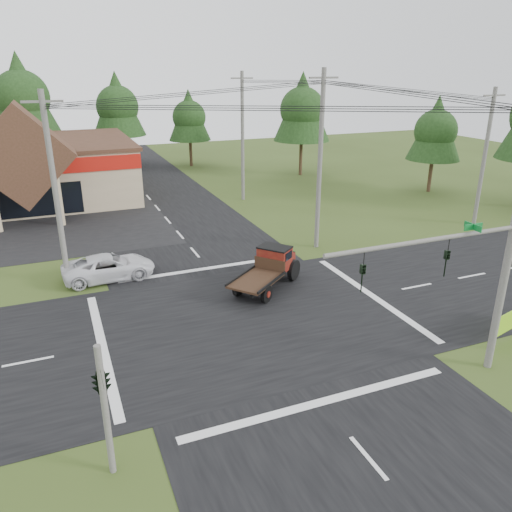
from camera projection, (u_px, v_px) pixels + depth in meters
ground at (251, 319)px, 24.34m from camera, size 120.00×120.00×0.00m
road_ns at (251, 319)px, 24.33m from camera, size 12.00×120.00×0.02m
road_ew at (251, 319)px, 24.33m from camera, size 120.00×12.00×0.02m
traffic_signal_mast at (472, 273)px, 18.34m from camera, size 8.12×0.24×7.00m
traffic_signal_corner at (100, 369)px, 14.09m from camera, size 0.53×2.48×4.40m
utility_pole_nr at (512, 236)px, 18.50m from camera, size 2.00×0.30×11.00m
utility_pole_nw at (55, 190)px, 26.50m from camera, size 2.00×0.30×10.50m
utility_pole_ne at (320, 160)px, 31.99m from camera, size 2.00×0.30×11.50m
utility_pole_far at (484, 157)px, 37.18m from camera, size 2.00×0.30×10.20m
utility_pole_n at (243, 136)px, 44.15m from camera, size 2.00×0.30×11.20m
tree_row_c at (21, 95)px, 53.14m from camera, size 7.28×7.28×13.13m
tree_row_d at (117, 105)px, 58.03m from camera, size 6.16×6.16×11.11m
tree_row_e at (189, 116)px, 59.61m from camera, size 5.04×5.04×9.09m
tree_side_ne at (302, 107)px, 54.03m from camera, size 6.16×6.16×11.11m
tree_side_e_near at (436, 129)px, 46.96m from camera, size 5.04×5.04×9.09m
antique_flatbed_truck at (266, 270)px, 27.30m from camera, size 5.31×4.80×2.18m
white_pickup at (109, 267)px, 28.73m from camera, size 5.26×2.58×1.44m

